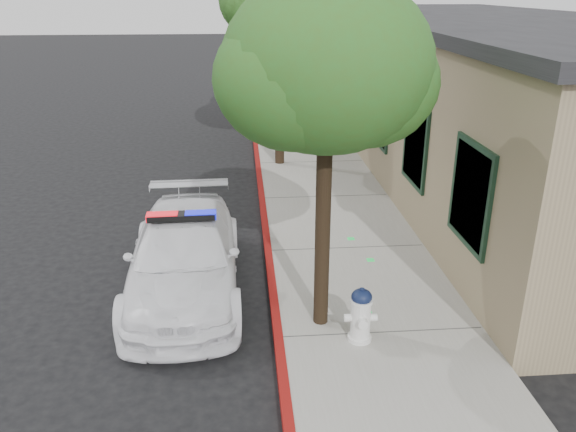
% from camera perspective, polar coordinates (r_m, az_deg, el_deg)
% --- Properties ---
extents(ground, '(120.00, 120.00, 0.00)m').
position_cam_1_polar(ground, '(8.74, -1.35, -12.85)').
color(ground, black).
rests_on(ground, ground).
extents(sidewalk, '(3.20, 60.00, 0.15)m').
position_cam_1_polar(sidewalk, '(11.46, 5.74, -3.51)').
color(sidewalk, gray).
rests_on(sidewalk, ground).
extents(red_curb, '(0.14, 60.00, 0.16)m').
position_cam_1_polar(red_curb, '(11.29, -1.98, -3.78)').
color(red_curb, maroon).
rests_on(red_curb, ground).
extents(clapboard_building, '(7.30, 20.89, 4.24)m').
position_cam_1_polar(clapboard_building, '(17.87, 19.08, 11.63)').
color(clapboard_building, '#91805F').
rests_on(clapboard_building, ground).
extents(police_car, '(2.00, 4.68, 1.47)m').
position_cam_1_polar(police_car, '(10.02, -10.32, -3.88)').
color(police_car, white).
rests_on(police_car, ground).
extents(fire_hydrant, '(0.48, 0.42, 0.85)m').
position_cam_1_polar(fire_hydrant, '(8.44, 7.29, -9.75)').
color(fire_hydrant, white).
rests_on(fire_hydrant, sidewalk).
extents(street_tree_near, '(3.03, 2.78, 5.08)m').
position_cam_1_polar(street_tree_near, '(7.69, 3.95, 14.10)').
color(street_tree_near, black).
rests_on(street_tree_near, sidewalk).
extents(street_tree_far, '(2.85, 2.65, 5.02)m').
position_cam_1_polar(street_tree_far, '(20.48, -1.70, 19.04)').
color(street_tree_far, black).
rests_on(street_tree_far, sidewalk).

